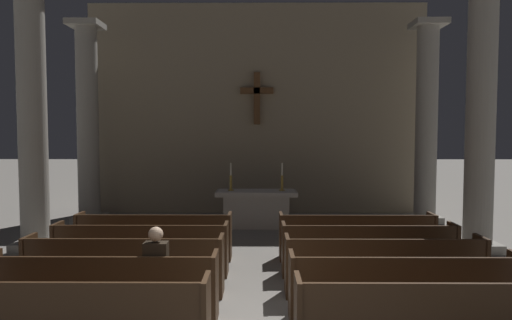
% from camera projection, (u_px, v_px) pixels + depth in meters
% --- Properties ---
extents(pew_left_row_1, '(3.13, 0.50, 0.95)m').
position_uv_depth(pew_left_row_1, '(71.00, 318.00, 5.22)').
color(pew_left_row_1, '#422B19').
rests_on(pew_left_row_1, ground).
extents(pew_left_row_2, '(3.13, 0.50, 0.95)m').
position_uv_depth(pew_left_row_2, '(103.00, 287.00, 6.25)').
color(pew_left_row_2, '#422B19').
rests_on(pew_left_row_2, ground).
extents(pew_left_row_3, '(3.13, 0.50, 0.95)m').
position_uv_depth(pew_left_row_3, '(125.00, 265.00, 7.28)').
color(pew_left_row_3, '#422B19').
rests_on(pew_left_row_3, ground).
extents(pew_left_row_4, '(3.13, 0.50, 0.95)m').
position_uv_depth(pew_left_row_4, '(141.00, 249.00, 8.32)').
color(pew_left_row_4, '#422B19').
rests_on(pew_left_row_4, ground).
extents(pew_left_row_5, '(3.13, 0.50, 0.95)m').
position_uv_depth(pew_left_row_5, '(155.00, 236.00, 9.35)').
color(pew_left_row_5, '#422B19').
rests_on(pew_left_row_5, ground).
extents(pew_right_row_1, '(3.13, 0.50, 0.95)m').
position_uv_depth(pew_right_row_1, '(434.00, 319.00, 5.19)').
color(pew_right_row_1, '#422B19').
rests_on(pew_right_row_1, ground).
extents(pew_right_row_2, '(3.13, 0.50, 0.95)m').
position_uv_depth(pew_right_row_2, '(405.00, 288.00, 6.22)').
color(pew_right_row_2, '#422B19').
rests_on(pew_right_row_2, ground).
extents(pew_right_row_3, '(3.13, 0.50, 0.95)m').
position_uv_depth(pew_right_row_3, '(384.00, 266.00, 7.25)').
color(pew_right_row_3, '#422B19').
rests_on(pew_right_row_3, ground).
extents(pew_right_row_4, '(3.13, 0.50, 0.95)m').
position_uv_depth(pew_right_row_4, '(369.00, 249.00, 8.28)').
color(pew_right_row_4, '#422B19').
rests_on(pew_right_row_4, ground).
extents(pew_right_row_5, '(3.13, 0.50, 0.95)m').
position_uv_depth(pew_right_row_5, '(356.00, 236.00, 9.32)').
color(pew_right_row_5, '#422B19').
rests_on(pew_right_row_5, ground).
extents(column_left_second, '(0.91, 0.91, 5.74)m').
position_uv_depth(column_left_second, '(32.00, 123.00, 9.96)').
color(column_left_second, '#9E998E').
rests_on(column_left_second, ground).
extents(column_right_second, '(0.91, 0.91, 5.74)m').
position_uv_depth(column_right_second, '(480.00, 123.00, 9.88)').
color(column_right_second, '#9E998E').
rests_on(column_right_second, ground).
extents(column_left_third, '(0.91, 0.91, 5.74)m').
position_uv_depth(column_left_third, '(88.00, 126.00, 13.17)').
color(column_left_third, '#9E998E').
rests_on(column_left_third, ground).
extents(column_right_third, '(0.91, 0.91, 5.74)m').
position_uv_depth(column_right_third, '(426.00, 126.00, 13.09)').
color(column_right_third, '#9E998E').
rests_on(column_right_third, ground).
extents(altar, '(2.20, 0.90, 1.01)m').
position_uv_depth(altar, '(256.00, 208.00, 12.55)').
color(altar, '#BCB7AD').
rests_on(altar, ground).
extents(candlestick_left, '(0.16, 0.16, 0.76)m').
position_uv_depth(candlestick_left, '(231.00, 182.00, 12.52)').
color(candlestick_left, '#B79338').
rests_on(candlestick_left, altar).
extents(candlestick_right, '(0.16, 0.16, 0.76)m').
position_uv_depth(candlestick_right, '(282.00, 182.00, 12.51)').
color(candlestick_right, '#B79338').
rests_on(candlestick_right, altar).
extents(apse_with_cross, '(10.68, 0.45, 6.67)m').
position_uv_depth(apse_with_cross, '(257.00, 109.00, 14.70)').
color(apse_with_cross, gray).
rests_on(apse_with_cross, ground).
extents(lone_worshipper, '(0.32, 0.43, 1.32)m').
position_uv_depth(lone_worshipper, '(157.00, 271.00, 6.27)').
color(lone_worshipper, '#26262B').
rests_on(lone_worshipper, ground).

